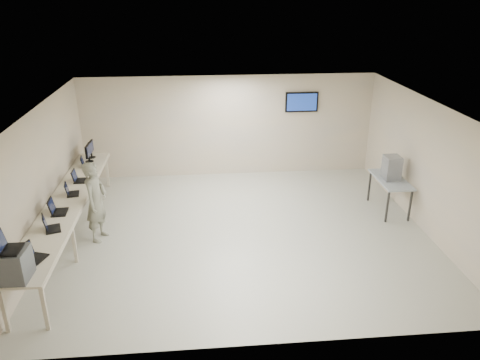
{
  "coord_description": "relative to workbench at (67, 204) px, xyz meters",
  "views": [
    {
      "loc": [
        -0.86,
        -8.97,
        4.97
      ],
      "look_at": [
        0.0,
        0.2,
        1.15
      ],
      "focal_mm": 35.0,
      "sensor_mm": 36.0,
      "label": 1
    }
  ],
  "objects": [
    {
      "name": "laptop_0",
      "position": [
        -0.01,
        -2.24,
        0.15
      ],
      "size": [
        0.42,
        0.44,
        0.29
      ],
      "rotation": [
        0.0,
        0.0,
        -0.33
      ],
      "color": "black",
      "rests_on": "workbench"
    },
    {
      "name": "laptop_5",
      "position": [
        -0.03,
        2.0,
        0.14
      ],
      "size": [
        0.31,
        0.36,
        0.26
      ],
      "rotation": [
        0.0,
        0.0,
        0.14
      ],
      "color": "black",
      "rests_on": "workbench"
    },
    {
      "name": "side_table",
      "position": [
        7.19,
        0.75,
        -0.09
      ],
      "size": [
        0.63,
        1.36,
        0.82
      ],
      "color": "#969FA7",
      "rests_on": "ground"
    },
    {
      "name": "laptop_1",
      "position": [
        -0.0,
        -1.22,
        0.14
      ],
      "size": [
        0.39,
        0.42,
        0.28
      ],
      "rotation": [
        0.0,
        0.0,
        0.32
      ],
      "color": "black",
      "rests_on": "workbench"
    },
    {
      "name": "storage_bins",
      "position": [
        7.17,
        0.75,
        0.27
      ],
      "size": [
        0.35,
        0.39,
        0.56
      ],
      "color": "gray",
      "rests_on": "side_table"
    },
    {
      "name": "laptop_3",
      "position": [
        -0.0,
        0.34,
        0.14
      ],
      "size": [
        0.32,
        0.37,
        0.26
      ],
      "rotation": [
        0.0,
        0.0,
        0.18
      ],
      "color": "black",
      "rests_on": "workbench"
    },
    {
      "name": "laptop_4",
      "position": [
        -0.01,
        1.07,
        0.14
      ],
      "size": [
        0.28,
        0.34,
        0.27
      ],
      "rotation": [
        0.0,
        0.0,
        0.0
      ],
      "color": "black",
      "rests_on": "workbench"
    },
    {
      "name": "monitor_near",
      "position": [
        -0.01,
        2.35,
        0.35
      ],
      "size": [
        0.2,
        0.46,
        0.45
      ],
      "color": "black",
      "rests_on": "workbench"
    },
    {
      "name": "equipment_box",
      "position": [
        -0.06,
        -2.75,
        0.32
      ],
      "size": [
        0.43,
        0.48,
        0.49
      ],
      "primitive_type": "cube",
      "rotation": [
        0.0,
        0.0,
        -0.04
      ],
      "color": "slate",
      "rests_on": "workbench"
    },
    {
      "name": "laptop_2",
      "position": [
        -0.06,
        -0.54,
        0.15
      ],
      "size": [
        0.34,
        0.4,
        0.3
      ],
      "rotation": [
        0.0,
        0.0,
        0.07
      ],
      "color": "black",
      "rests_on": "workbench"
    },
    {
      "name": "workbench",
      "position": [
        0.0,
        0.0,
        0.0
      ],
      "size": [
        0.76,
        6.0,
        0.9
      ],
      "color": "beige",
      "rests_on": "ground"
    },
    {
      "name": "soldier",
      "position": [
        0.58,
        0.01,
        0.04
      ],
      "size": [
        0.57,
        0.72,
        1.73
      ],
      "primitive_type": "imported",
      "rotation": [
        0.0,
        0.0,
        1.29
      ],
      "color": "#555C46",
      "rests_on": "ground"
    },
    {
      "name": "monitor_far",
      "position": [
        -0.01,
        2.66,
        0.33
      ],
      "size": [
        0.19,
        0.43,
        0.43
      ],
      "color": "black",
      "rests_on": "workbench"
    },
    {
      "name": "laptop_on_box",
      "position": [
        -0.12,
        -2.75,
        0.64
      ],
      "size": [
        0.32,
        0.39,
        0.3
      ],
      "rotation": [
        0.0,
        0.0,
        0.02
      ],
      "color": "black",
      "rests_on": "equipment_box"
    },
    {
      "name": "room",
      "position": [
        3.62,
        0.06,
        0.58
      ],
      "size": [
        8.01,
        7.01,
        2.81
      ],
      "color": "#B6B7AA",
      "rests_on": "ground"
    }
  ]
}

